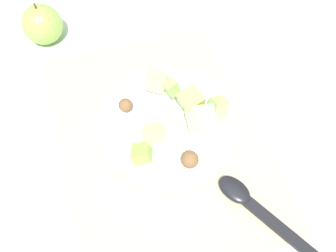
% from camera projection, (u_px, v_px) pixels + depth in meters
% --- Properties ---
extents(ground_plane, '(2.40, 2.40, 0.00)m').
position_uv_depth(ground_plane, '(159.00, 137.00, 0.62)').
color(ground_plane, silver).
extents(placemat, '(0.48, 0.35, 0.01)m').
position_uv_depth(placemat, '(159.00, 136.00, 0.62)').
color(placemat, tan).
rests_on(placemat, ground_plane).
extents(salad_bowl, '(0.23, 0.23, 0.10)m').
position_uv_depth(salad_bowl, '(169.00, 127.00, 0.59)').
color(salad_bowl, white).
rests_on(salad_bowl, placemat).
extents(serving_spoon, '(0.18, 0.11, 0.01)m').
position_uv_depth(serving_spoon, '(253.00, 205.00, 0.54)').
color(serving_spoon, black).
rests_on(serving_spoon, placemat).
extents(whole_apple, '(0.08, 0.08, 0.09)m').
position_uv_depth(whole_apple, '(42.00, 25.00, 0.71)').
color(whole_apple, '#8CB74C').
rests_on(whole_apple, ground_plane).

